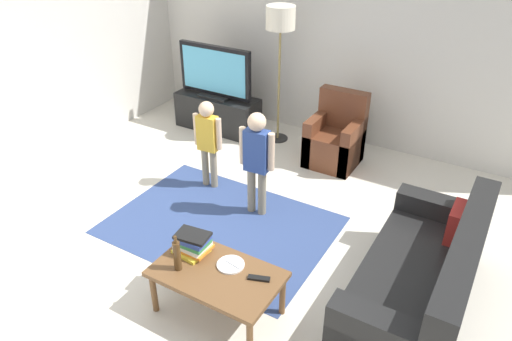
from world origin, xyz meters
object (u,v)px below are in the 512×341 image
(child_near_tv, at_px, (208,137))
(bottle, at_px, (177,255))
(tv_stand, at_px, (218,113))
(child_center, at_px, (257,155))
(couch, at_px, (425,284))
(book_stack, at_px, (193,243))
(floor_lamp, at_px, (280,25))
(tv_remote, at_px, (259,278))
(coffee_table, at_px, (217,277))
(armchair, at_px, (336,140))
(plate, at_px, (231,265))
(tv, at_px, (215,72))

(child_near_tv, relative_size, bottle, 3.27)
(tv_stand, relative_size, bottle, 3.77)
(child_center, bearing_deg, child_near_tv, 165.94)
(child_near_tv, bearing_deg, couch, -15.19)
(book_stack, bearing_deg, couch, 23.49)
(floor_lamp, height_order, tv_remote, floor_lamp)
(child_near_tv, height_order, bottle, child_near_tv)
(coffee_table, relative_size, tv_remote, 5.88)
(couch, xyz_separation_m, coffee_table, (-1.41, -0.85, 0.08))
(couch, height_order, armchair, armchair)
(tv_stand, distance_m, plate, 3.41)
(armchair, height_order, book_stack, armchair)
(armchair, xyz_separation_m, plate, (0.22, -2.70, 0.13))
(child_near_tv, bearing_deg, coffee_table, -52.62)
(bottle, bearing_deg, child_center, 96.47)
(bottle, xyz_separation_m, tv_remote, (0.60, 0.22, -0.13))
(child_center, bearing_deg, bottle, -83.53)
(tv_stand, height_order, child_near_tv, child_near_tv)
(tv_stand, xyz_separation_m, tv, (-0.00, -0.02, 0.60))
(armchair, bearing_deg, tv_remote, -79.81)
(book_stack, height_order, bottle, bottle)
(tv_stand, height_order, tv_remote, tv_stand)
(tv, distance_m, couch, 3.96)
(child_near_tv, relative_size, tv_remote, 6.12)
(tv, relative_size, child_near_tv, 1.06)
(coffee_table, xyz_separation_m, bottle, (-0.28, -0.12, 0.18))
(tv_remote, relative_size, plate, 0.77)
(child_near_tv, bearing_deg, tv_remote, -43.94)
(couch, relative_size, plate, 8.18)
(child_center, height_order, coffee_table, child_center)
(tv, bearing_deg, tv_stand, 90.00)
(child_near_tv, bearing_deg, tv, 121.57)
(tv, distance_m, child_near_tv, 1.52)
(plate, bearing_deg, tv_remote, -4.24)
(floor_lamp, bearing_deg, coffee_table, -70.15)
(floor_lamp, distance_m, child_near_tv, 1.73)
(child_center, bearing_deg, couch, -15.64)
(tv_stand, relative_size, floor_lamp, 0.67)
(floor_lamp, height_order, child_center, floor_lamp)
(couch, bearing_deg, tv, 149.55)
(armchair, distance_m, bottle, 2.95)
(couch, height_order, child_center, child_center)
(armchair, relative_size, tv_remote, 5.29)
(couch, relative_size, coffee_table, 1.80)
(couch, height_order, coffee_table, couch)
(child_center, bearing_deg, coffee_table, -71.82)
(child_near_tv, relative_size, coffee_table, 1.04)
(coffee_table, height_order, plate, plate)
(child_center, height_order, book_stack, child_center)
(floor_lamp, height_order, bottle, floor_lamp)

